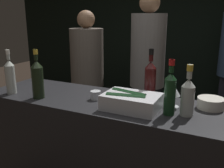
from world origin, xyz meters
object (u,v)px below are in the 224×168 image
Objects in this scene: wine_glass at (174,91)px; ice_bin_with_bottles at (131,101)px; red_wine_bottle_black_foil at (150,79)px; red_wine_bottle_burgundy at (170,91)px; person_grey_polo at (87,73)px; white_wine_bottle at (10,76)px; rose_wine_bottle at (188,95)px; person_blond_tee at (147,70)px; candle_votive at (96,95)px; champagne_bottle at (37,78)px; bowl_white at (211,103)px.

ice_bin_with_bottles is at bearing -146.87° from wine_glass.
red_wine_bottle_burgundy is at bearing -48.07° from red_wine_bottle_black_foil.
person_grey_polo reaches higher than wine_glass.
white_wine_bottle reaches higher than ice_bin_with_bottles.
person_grey_polo is (-1.38, 1.08, -0.21)m from rose_wine_bottle.
red_wine_bottle_burgundy is 1.20m from person_blond_tee.
candle_votive is at bearing -155.73° from red_wine_bottle_black_foil.
red_wine_bottle_black_foil is at bearing 131.93° from red_wine_bottle_burgundy.
white_wine_bottle reaches higher than rose_wine_bottle.
person_grey_polo is at bearing 132.33° from ice_bin_with_bottles.
champagne_bottle is (-1.06, -0.14, 0.02)m from rose_wine_bottle.
rose_wine_bottle is at bearing 24.01° from person_grey_polo.
person_grey_polo reaches higher than white_wine_bottle.
candle_votive is 0.20× the size of red_wine_bottle_black_foil.
rose_wine_bottle is 1.34m from white_wine_bottle.
person_blond_tee is at bearing 114.76° from red_wine_bottle_burgundy.
red_wine_bottle_black_foil is (-0.19, 0.07, 0.04)m from wine_glass.
bowl_white is 0.47× the size of red_wine_bottle_black_foil.
person_grey_polo is (-1.51, 0.89, -0.12)m from bowl_white.
ice_bin_with_bottles is 2.35× the size of wine_glass.
red_wine_bottle_burgundy is (1.23, 0.11, 0.01)m from white_wine_bottle.
bowl_white is at bearing 15.76° from champagne_bottle.
rose_wine_bottle is 0.85× the size of red_wine_bottle_black_foil.
bowl_white is 0.51× the size of white_wine_bottle.
red_wine_bottle_black_foil is at bearing 148.06° from rose_wine_bottle.
person_blond_tee is at bearing 102.73° from ice_bin_with_bottles.
person_blond_tee reaches higher than champagne_bottle.
candle_votive is 0.21× the size of champagne_bottle.
wine_glass is at bearing 14.59° from champagne_bottle.
person_grey_polo is (-1.03, 1.13, -0.14)m from ice_bin_with_bottles.
candle_votive is at bearing 174.40° from red_wine_bottle_burgundy.
ice_bin_with_bottles reaches higher than candle_votive.
rose_wine_bottle reaches higher than wine_glass.
ice_bin_with_bottles is 0.53m from bowl_white.
candle_votive is 0.24× the size of rose_wine_bottle.
wine_glass is at bearing 11.67° from white_wine_bottle.
person_grey_polo is at bearing 141.93° from rose_wine_bottle.
wine_glass is 0.45× the size of white_wine_bottle.
red_wine_bottle_burgundy is at bearing -162.34° from rose_wine_bottle.
wine_glass is 1.06m from person_blond_tee.
champagne_bottle is at bearing -12.95° from person_grey_polo.
wine_glass reaches higher than bowl_white.
ice_bin_with_bottles is at bearing -103.49° from red_wine_bottle_black_foil.
white_wine_bottle is at bearing -174.93° from red_wine_bottle_burgundy.
bowl_white is 0.51× the size of red_wine_bottle_burgundy.
ice_bin_with_bottles is at bearing 7.10° from champagne_bottle.
wine_glass is 0.15m from red_wine_bottle_burgundy.
red_wine_bottle_black_foil reaches higher than rose_wine_bottle.
ice_bin_with_bottles is 0.22× the size of person_grey_polo.
person_grey_polo is (-0.33, 1.22, -0.23)m from champagne_bottle.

